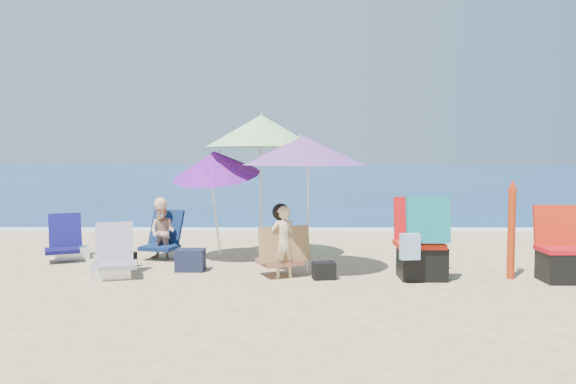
{
  "coord_description": "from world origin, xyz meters",
  "views": [
    {
      "loc": [
        -0.27,
        -7.09,
        1.62
      ],
      "look_at": [
        -0.3,
        1.0,
        1.1
      ],
      "focal_mm": 35.67,
      "sensor_mm": 36.0,
      "label": 1
    }
  ],
  "objects_px": {
    "furled_umbrella": "(512,225)",
    "umbrella_striped": "(261,131)",
    "umbrella_blue": "(215,164)",
    "person_center": "(283,242)",
    "chair_rainbow": "(113,263)",
    "camp_chair_left": "(562,259)",
    "umbrella_turquoise": "(304,150)",
    "chair_navy": "(68,247)",
    "camp_chair_right": "(421,248)",
    "person_left": "(163,231)"
  },
  "relations": [
    {
      "from": "furled_umbrella",
      "to": "umbrella_striped",
      "type": "bearing_deg",
      "value": 157.6
    },
    {
      "from": "umbrella_blue",
      "to": "person_center",
      "type": "relative_size",
      "value": 1.88
    },
    {
      "from": "umbrella_blue",
      "to": "person_center",
      "type": "distance_m",
      "value": 1.86
    },
    {
      "from": "umbrella_striped",
      "to": "umbrella_blue",
      "type": "height_order",
      "value": "umbrella_striped"
    },
    {
      "from": "umbrella_blue",
      "to": "chair_rainbow",
      "type": "distance_m",
      "value": 2.11
    },
    {
      "from": "camp_chair_left",
      "to": "person_center",
      "type": "distance_m",
      "value": 3.6
    },
    {
      "from": "furled_umbrella",
      "to": "person_center",
      "type": "xyz_separation_m",
      "value": [
        -3.0,
        0.06,
        -0.24
      ]
    },
    {
      "from": "umbrella_turquoise",
      "to": "furled_umbrella",
      "type": "xyz_separation_m",
      "value": [
        2.72,
        -0.3,
        -0.97
      ]
    },
    {
      "from": "umbrella_blue",
      "to": "person_center",
      "type": "height_order",
      "value": "umbrella_blue"
    },
    {
      "from": "chair_navy",
      "to": "camp_chair_right",
      "type": "bearing_deg",
      "value": -15.76
    },
    {
      "from": "umbrella_turquoise",
      "to": "camp_chair_left",
      "type": "relative_size",
      "value": 1.98
    },
    {
      "from": "umbrella_striped",
      "to": "camp_chair_right",
      "type": "height_order",
      "value": "umbrella_striped"
    },
    {
      "from": "person_center",
      "to": "person_left",
      "type": "height_order",
      "value": "person_center"
    },
    {
      "from": "camp_chair_right",
      "to": "camp_chair_left",
      "type": "bearing_deg",
      "value": -4.16
    },
    {
      "from": "person_center",
      "to": "camp_chair_left",
      "type": "bearing_deg",
      "value": -3.65
    },
    {
      "from": "umbrella_blue",
      "to": "chair_rainbow",
      "type": "xyz_separation_m",
      "value": [
        -1.23,
        -1.11,
        -1.31
      ]
    },
    {
      "from": "umbrella_turquoise",
      "to": "person_center",
      "type": "height_order",
      "value": "umbrella_turquoise"
    },
    {
      "from": "camp_chair_left",
      "to": "person_left",
      "type": "bearing_deg",
      "value": 163.78
    },
    {
      "from": "chair_navy",
      "to": "person_left",
      "type": "xyz_separation_m",
      "value": [
        1.49,
        0.0,
        0.25
      ]
    },
    {
      "from": "chair_rainbow",
      "to": "person_center",
      "type": "bearing_deg",
      "value": -0.96
    },
    {
      "from": "umbrella_blue",
      "to": "person_center",
      "type": "bearing_deg",
      "value": -47.9
    },
    {
      "from": "furled_umbrella",
      "to": "chair_rainbow",
      "type": "xyz_separation_m",
      "value": [
        -5.27,
        0.09,
        -0.52
      ]
    },
    {
      "from": "camp_chair_left",
      "to": "chair_navy",
      "type": "bearing_deg",
      "value": 167.11
    },
    {
      "from": "umbrella_blue",
      "to": "camp_chair_right",
      "type": "bearing_deg",
      "value": -23.64
    },
    {
      "from": "camp_chair_left",
      "to": "person_center",
      "type": "height_order",
      "value": "same"
    },
    {
      "from": "chair_navy",
      "to": "person_left",
      "type": "relative_size",
      "value": 0.99
    },
    {
      "from": "person_left",
      "to": "chair_navy",
      "type": "bearing_deg",
      "value": -179.99
    },
    {
      "from": "umbrella_blue",
      "to": "camp_chair_right",
      "type": "relative_size",
      "value": 1.63
    },
    {
      "from": "furled_umbrella",
      "to": "person_left",
      "type": "relative_size",
      "value": 1.37
    },
    {
      "from": "umbrella_turquoise",
      "to": "person_center",
      "type": "bearing_deg",
      "value": -139.72
    },
    {
      "from": "chair_rainbow",
      "to": "camp_chair_left",
      "type": "distance_m",
      "value": 5.87
    },
    {
      "from": "chair_navy",
      "to": "chair_rainbow",
      "type": "xyz_separation_m",
      "value": [
        1.12,
        -1.33,
        0.0
      ]
    },
    {
      "from": "camp_chair_right",
      "to": "person_left",
      "type": "height_order",
      "value": "camp_chair_right"
    },
    {
      "from": "chair_rainbow",
      "to": "person_left",
      "type": "distance_m",
      "value": 1.4
    },
    {
      "from": "camp_chair_left",
      "to": "camp_chair_right",
      "type": "bearing_deg",
      "value": 175.84
    },
    {
      "from": "person_left",
      "to": "umbrella_striped",
      "type": "bearing_deg",
      "value": -1.67
    },
    {
      "from": "camp_chair_right",
      "to": "chair_rainbow",
      "type": "bearing_deg",
      "value": 178.06
    },
    {
      "from": "umbrella_blue",
      "to": "person_left",
      "type": "xyz_separation_m",
      "value": [
        -0.86,
        0.22,
        -1.06
      ]
    },
    {
      "from": "chair_navy",
      "to": "camp_chair_right",
      "type": "height_order",
      "value": "camp_chair_right"
    },
    {
      "from": "umbrella_turquoise",
      "to": "chair_navy",
      "type": "distance_m",
      "value": 4.13
    },
    {
      "from": "camp_chair_right",
      "to": "person_center",
      "type": "bearing_deg",
      "value": 176.84
    },
    {
      "from": "furled_umbrella",
      "to": "person_center",
      "type": "height_order",
      "value": "furled_umbrella"
    },
    {
      "from": "umbrella_blue",
      "to": "camp_chair_right",
      "type": "height_order",
      "value": "umbrella_blue"
    },
    {
      "from": "umbrella_turquoise",
      "to": "furled_umbrella",
      "type": "bearing_deg",
      "value": -6.26
    },
    {
      "from": "umbrella_blue",
      "to": "person_left",
      "type": "distance_m",
      "value": 1.39
    },
    {
      "from": "chair_rainbow",
      "to": "person_center",
      "type": "distance_m",
      "value": 2.29
    },
    {
      "from": "camp_chair_right",
      "to": "person_left",
      "type": "distance_m",
      "value": 4.0
    },
    {
      "from": "chair_navy",
      "to": "person_center",
      "type": "bearing_deg",
      "value": -21.99
    },
    {
      "from": "chair_navy",
      "to": "person_center",
      "type": "distance_m",
      "value": 3.67
    },
    {
      "from": "umbrella_striped",
      "to": "person_center",
      "type": "bearing_deg",
      "value": -75.38
    }
  ]
}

